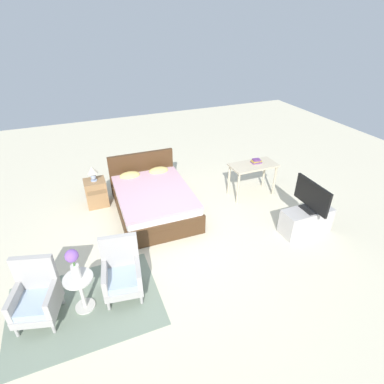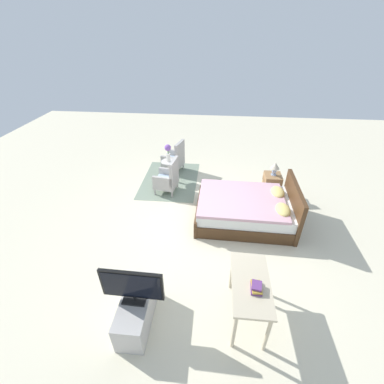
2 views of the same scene
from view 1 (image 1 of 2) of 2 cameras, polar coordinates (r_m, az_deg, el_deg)
ground_plane at (r=5.69m, az=-2.22°, el=-8.70°), size 16.00×16.00×0.00m
floor_rug at (r=4.86m, az=-19.62°, el=-19.71°), size 2.10×1.50×0.01m
bed at (r=6.28m, az=-7.45°, el=-1.36°), size 1.51×2.09×0.96m
armchair_by_window_left at (r=4.70m, az=-27.51°, el=-17.26°), size 0.67×0.67×0.92m
armchair_by_window_right at (r=4.62m, az=-13.19°, el=-14.73°), size 0.61×0.61×0.92m
side_table at (r=4.58m, az=-20.42°, el=-16.93°), size 0.40×0.40×0.59m
flower_vase at (r=4.24m, az=-21.69°, el=-12.22°), size 0.17×0.17×0.48m
nightstand at (r=6.77m, az=-17.75°, el=-0.15°), size 0.44×0.41×0.60m
table_lamp at (r=6.53m, az=-18.46°, el=3.71°), size 0.22×0.22×0.33m
tv_stand at (r=6.09m, az=20.86°, el=-5.13°), size 0.96×0.40×0.49m
tv_flatscreen at (r=5.81m, az=21.86°, el=-0.76°), size 0.21×0.85×0.57m
vanity_desk at (r=6.80m, az=11.55°, el=4.28°), size 1.04×0.52×0.76m
book_stack at (r=6.82m, az=12.15°, el=5.77°), size 0.23×0.16×0.09m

